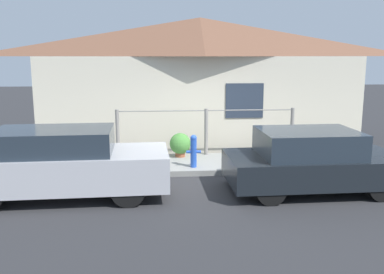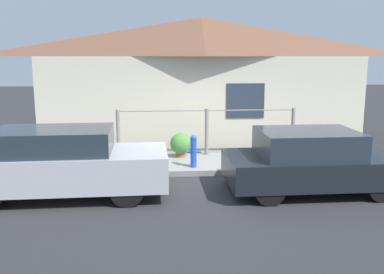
% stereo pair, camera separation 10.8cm
% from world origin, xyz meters
% --- Properties ---
extents(ground_plane, '(60.00, 60.00, 0.00)m').
position_xyz_m(ground_plane, '(0.00, 0.00, 0.00)').
color(ground_plane, '#2D2D30').
extents(sidewalk, '(24.00, 1.83, 0.14)m').
position_xyz_m(sidewalk, '(0.00, 0.92, 0.07)').
color(sidewalk, gray).
rests_on(sidewalk, ground_plane).
extents(house, '(9.93, 2.23, 3.95)m').
position_xyz_m(house, '(0.00, 3.39, 3.15)').
color(house, beige).
rests_on(house, ground_plane).
extents(fence, '(4.90, 0.10, 1.27)m').
position_xyz_m(fence, '(0.00, 1.68, 0.83)').
color(fence, gray).
rests_on(fence, sidewalk).
extents(car_left, '(4.22, 1.76, 1.41)m').
position_xyz_m(car_left, '(-3.25, -1.29, 0.71)').
color(car_left, '#B7B7BC').
rests_on(car_left, ground_plane).
extents(car_right, '(3.66, 1.79, 1.31)m').
position_xyz_m(car_right, '(1.89, -1.29, 0.65)').
color(car_right, black).
rests_on(car_right, ground_plane).
extents(fire_hydrant, '(0.36, 0.16, 0.81)m').
position_xyz_m(fire_hydrant, '(-0.46, 0.36, 0.56)').
color(fire_hydrant, blue).
rests_on(fire_hydrant, sidewalk).
extents(potted_plant_near_hydrant, '(0.57, 0.57, 0.64)m').
position_xyz_m(potted_plant_near_hydrant, '(-0.72, 1.47, 0.48)').
color(potted_plant_near_hydrant, '#9E5638').
rests_on(potted_plant_near_hydrant, sidewalk).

